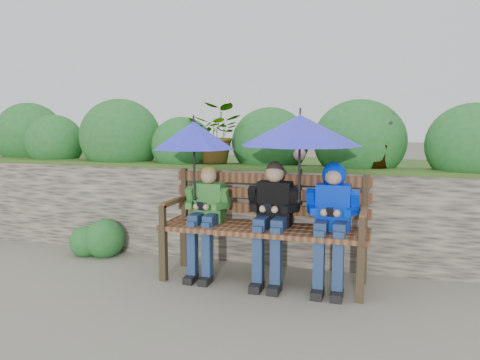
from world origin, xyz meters
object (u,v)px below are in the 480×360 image
(umbrella_left, at_px, (194,135))
(boy_left, at_px, (206,213))
(umbrella_right, at_px, (300,130))
(park_bench, at_px, (265,219))
(boy_middle, at_px, (272,214))
(boy_right, at_px, (332,213))

(umbrella_left, bearing_deg, boy_left, 5.98)
(umbrella_left, relative_size, umbrella_right, 0.74)
(park_bench, bearing_deg, boy_left, -171.63)
(boy_left, xyz_separation_m, boy_middle, (0.66, -0.01, 0.02))
(boy_middle, bearing_deg, umbrella_left, -179.57)
(park_bench, height_order, boy_middle, boy_middle)
(boy_middle, distance_m, umbrella_right, 0.81)
(umbrella_right, bearing_deg, boy_middle, -173.65)
(park_bench, bearing_deg, umbrella_left, -172.03)
(boy_left, distance_m, boy_middle, 0.66)
(boy_middle, height_order, umbrella_right, umbrella_right)
(boy_right, bearing_deg, boy_left, -179.70)
(boy_middle, relative_size, umbrella_left, 1.39)
(umbrella_right, bearing_deg, park_bench, 169.23)
(boy_right, height_order, umbrella_left, umbrella_left)
(park_bench, distance_m, umbrella_left, 1.04)
(umbrella_right, bearing_deg, boy_left, -178.69)
(boy_right, relative_size, umbrella_right, 1.04)
(park_bench, relative_size, boy_left, 1.80)
(boy_left, relative_size, umbrella_left, 1.32)
(boy_left, bearing_deg, boy_right, 0.30)
(boy_left, distance_m, umbrella_right, 1.20)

